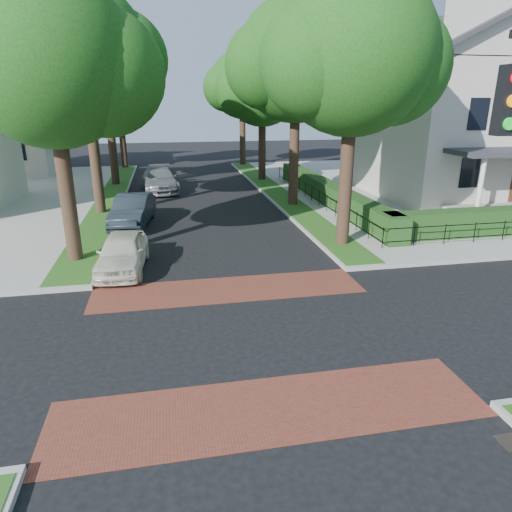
{
  "coord_description": "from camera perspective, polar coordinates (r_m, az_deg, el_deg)",
  "views": [
    {
      "loc": [
        -1.82,
        -10.87,
        6.07
      ],
      "look_at": [
        0.68,
        1.87,
        1.6
      ],
      "focal_mm": 32.0,
      "sensor_mm": 36.0,
      "label": 1
    }
  ],
  "objects": [
    {
      "name": "tree_left_far",
      "position": [
        35.29,
        -18.04,
        19.84
      ],
      "size": [
        7.0,
        6.02,
        9.86
      ],
      "color": "black",
      "rests_on": "sidewalk_nw"
    },
    {
      "name": "parked_car_rear",
      "position": [
        32.73,
        -11.96,
        9.33
      ],
      "size": [
        2.75,
        5.7,
        1.6
      ],
      "primitive_type": "imported",
      "rotation": [
        0.0,
        0.0,
        0.1
      ],
      "color": "gray",
      "rests_on": "ground"
    },
    {
      "name": "tree_right_near",
      "position": [
        19.63,
        12.14,
        23.16
      ],
      "size": [
        7.75,
        6.67,
        10.66
      ],
      "color": "black",
      "rests_on": "sidewalk_ne"
    },
    {
      "name": "grass_strip_ne",
      "position": [
        31.39,
        2.42,
        8.13
      ],
      "size": [
        1.6,
        29.8,
        0.02
      ],
      "primitive_type": "cube",
      "color": "#1F4C15",
      "rests_on": "sidewalk_ne"
    },
    {
      "name": "tree_left_near",
      "position": [
        18.49,
        -23.96,
        21.21
      ],
      "size": [
        7.5,
        6.45,
        10.2
      ],
      "color": "black",
      "rests_on": "sidewalk_nw"
    },
    {
      "name": "parked_car_front",
      "position": [
        17.63,
        -16.36,
        0.47
      ],
      "size": [
        1.93,
        4.21,
        1.4
      ],
      "primitive_type": "imported",
      "rotation": [
        0.0,
        0.0,
        -0.07
      ],
      "color": "silver",
      "rests_on": "ground"
    },
    {
      "name": "crosswalk_near",
      "position": [
        9.95,
        1.85,
        -18.58
      ],
      "size": [
        9.0,
        2.2,
        0.01
      ],
      "primitive_type": "cube",
      "color": "brown",
      "rests_on": "ground"
    },
    {
      "name": "ground",
      "position": [
        12.59,
        -1.44,
        -9.85
      ],
      "size": [
        120.0,
        120.0,
        0.0
      ],
      "primitive_type": "plane",
      "color": "black",
      "rests_on": "ground"
    },
    {
      "name": "fence_main_road",
      "position": [
        27.84,
        7.43,
        7.51
      ],
      "size": [
        0.06,
        18.0,
        0.9
      ],
      "primitive_type": null,
      "color": "black",
      "rests_on": "sidewalk_ne"
    },
    {
      "name": "hedge_main_road",
      "position": [
        28.08,
        9.01,
        7.85
      ],
      "size": [
        1.0,
        18.0,
        1.2
      ],
      "primitive_type": "cube",
      "color": "#183B14",
      "rests_on": "sidewalk_ne"
    },
    {
      "name": "tree_left_mid",
      "position": [
        26.46,
        -20.5,
        22.84
      ],
      "size": [
        8.0,
        6.88,
        11.48
      ],
      "color": "black",
      "rests_on": "sidewalk_nw"
    },
    {
      "name": "crosswalk_far",
      "position": [
        15.43,
        -3.45,
        -4.18
      ],
      "size": [
        9.0,
        2.2,
        0.01
      ],
      "primitive_type": "cube",
      "color": "brown",
      "rests_on": "ground"
    },
    {
      "name": "grass_strip_nw",
      "position": [
        30.76,
        -17.71,
        7.03
      ],
      "size": [
        1.6,
        29.8,
        0.02
      ],
      "primitive_type": "cube",
      "color": "#1F4C15",
      "rests_on": "sidewalk_nw"
    },
    {
      "name": "sidewalk_ne",
      "position": [
        37.19,
        24.32,
        8.06
      ],
      "size": [
        30.0,
        30.0,
        0.15
      ],
      "primitive_type": "cube",
      "color": "gray",
      "rests_on": "ground"
    },
    {
      "name": "tree_right_back",
      "position": [
        44.74,
        -1.66,
        20.53
      ],
      "size": [
        7.5,
        6.45,
        10.2
      ],
      "color": "black",
      "rests_on": "sidewalk_ne"
    },
    {
      "name": "tree_right_far",
      "position": [
        35.88,
        0.88,
        20.34
      ],
      "size": [
        7.25,
        6.23,
        9.74
      ],
      "color": "black",
      "rests_on": "sidewalk_ne"
    },
    {
      "name": "tree_left_back",
      "position": [
        44.27,
        -16.77,
        19.99
      ],
      "size": [
        7.75,
        6.66,
        10.44
      ],
      "color": "black",
      "rests_on": "sidewalk_nw"
    },
    {
      "name": "house_victorian",
      "position": [
        33.03,
        25.93,
        17.12
      ],
      "size": [
        13.0,
        13.05,
        12.48
      ],
      "color": "beige",
      "rests_on": "sidewalk_ne"
    },
    {
      "name": "parked_car_middle",
      "position": [
        23.95,
        -15.16,
        5.53
      ],
      "size": [
        2.24,
        4.8,
        1.52
      ],
      "primitive_type": "imported",
      "rotation": [
        0.0,
        0.0,
        -0.14
      ],
      "color": "#1E272E",
      "rests_on": "ground"
    },
    {
      "name": "tree_right_mid",
      "position": [
        27.23,
        5.17,
        22.97
      ],
      "size": [
        8.25,
        7.09,
        11.22
      ],
      "color": "black",
      "rests_on": "sidewalk_ne"
    }
  ]
}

